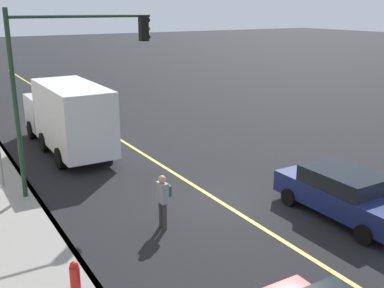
% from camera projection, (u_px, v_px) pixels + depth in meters
% --- Properties ---
extents(ground, '(200.00, 200.00, 0.00)m').
position_uv_depth(ground, '(221.00, 203.00, 15.93)').
color(ground, black).
extents(sidewalk_slab, '(80.00, 3.53, 0.15)m').
position_uv_depth(sidewalk_slab, '(3.00, 255.00, 12.42)').
color(sidewalk_slab, gray).
rests_on(sidewalk_slab, ground).
extents(curb_edge, '(80.00, 0.16, 0.15)m').
position_uv_depth(curb_edge, '(65.00, 240.00, 13.24)').
color(curb_edge, slate).
rests_on(curb_edge, ground).
extents(lane_stripe_center, '(80.00, 0.16, 0.01)m').
position_uv_depth(lane_stripe_center, '(221.00, 203.00, 15.93)').
color(lane_stripe_center, '#D8CC4C').
rests_on(lane_stripe_center, ground).
extents(car_navy, '(4.74, 2.03, 1.52)m').
position_uv_depth(car_navy, '(345.00, 193.00, 14.69)').
color(car_navy, navy).
rests_on(car_navy, ground).
extents(truck_white, '(7.85, 2.39, 3.24)m').
position_uv_depth(truck_white, '(68.00, 116.00, 21.14)').
color(truck_white, silver).
rests_on(truck_white, ground).
extents(pedestrian_with_backpack, '(0.41, 0.37, 1.71)m').
position_uv_depth(pedestrian_with_backpack, '(163.00, 197.00, 13.85)').
color(pedestrian_with_backpack, '#383838').
rests_on(pedestrian_with_backpack, ground).
extents(traffic_light_mast, '(0.28, 5.07, 6.49)m').
position_uv_depth(traffic_light_mast, '(68.00, 69.00, 15.77)').
color(traffic_light_mast, '#1E3823').
rests_on(traffic_light_mast, ground).
extents(fire_hydrant, '(0.24, 0.24, 0.94)m').
position_uv_depth(fire_hydrant, '(75.00, 280.00, 10.63)').
color(fire_hydrant, red).
rests_on(fire_hydrant, ground).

